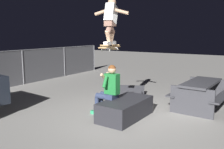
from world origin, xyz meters
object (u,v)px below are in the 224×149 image
object	(u,v)px
kicker_ramp	(130,96)
picnic_table_back	(201,91)
person_sitting_on_ledge	(109,88)
skateboard	(110,48)
ledge_box_main	(125,109)
skater_airborne	(111,19)

from	to	relation	value
kicker_ramp	picnic_table_back	world-z (taller)	picnic_table_back
person_sitting_on_ledge	skateboard	bearing A→B (deg)	15.88
ledge_box_main	skater_airborne	bearing A→B (deg)	77.49
ledge_box_main	person_sitting_on_ledge	distance (m)	0.66
skater_airborne	picnic_table_back	xyz separation A→B (m)	(1.70, -1.83, -1.89)
person_sitting_on_ledge	kicker_ramp	distance (m)	1.93
skater_airborne	picnic_table_back	size ratio (longest dim) A/B	0.63
skateboard	picnic_table_back	size ratio (longest dim) A/B	0.59
skater_airborne	kicker_ramp	size ratio (longest dim) A/B	0.77
person_sitting_on_ledge	kicker_ramp	bearing A→B (deg)	11.64
skateboard	kicker_ramp	distance (m)	2.35
skateboard	person_sitting_on_ledge	bearing A→B (deg)	-164.12
ledge_box_main	skateboard	xyz separation A→B (m)	(0.05, 0.48, 1.47)
picnic_table_back	skater_airborne	bearing A→B (deg)	132.79
person_sitting_on_ledge	picnic_table_back	world-z (taller)	person_sitting_on_ledge
person_sitting_on_ledge	ledge_box_main	bearing A→B (deg)	-80.02
person_sitting_on_ledge	skater_airborne	world-z (taller)	skater_airborne
skateboard	kicker_ramp	xyz separation A→B (m)	(1.65, 0.33, -1.63)
ledge_box_main	skateboard	distance (m)	1.55
kicker_ramp	picnic_table_back	bearing A→B (deg)	-87.27
skater_airborne	kicker_ramp	world-z (taller)	skater_airborne
person_sitting_on_ledge	skateboard	distance (m)	1.00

